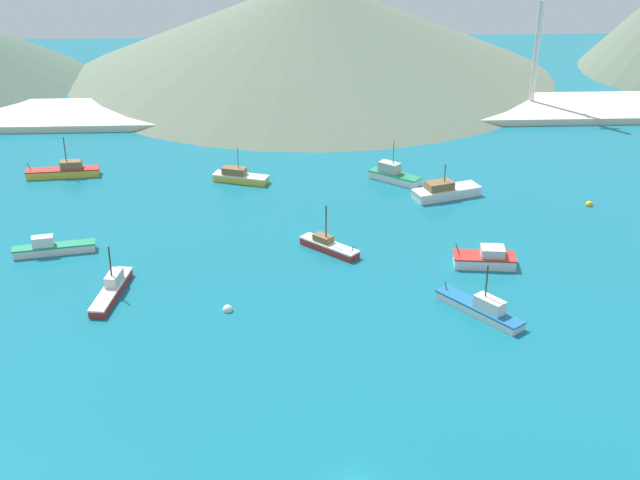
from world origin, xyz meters
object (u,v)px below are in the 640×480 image
(fishing_boat_1, at_px, (482,308))
(fishing_boat_8, at_px, (64,171))
(fishing_boat_7, at_px, (239,176))
(fishing_boat_9, at_px, (393,175))
(buoy_0, at_px, (589,204))
(fishing_boat_10, at_px, (445,191))
(fishing_boat_3, at_px, (328,246))
(buoy_1, at_px, (228,310))
(radio_tower, at_px, (540,20))
(fishing_boat_0, at_px, (112,289))
(fishing_boat_11, at_px, (486,258))
(fishing_boat_14, at_px, (52,248))

(fishing_boat_1, xyz_separation_m, fishing_boat_8, (-55.03, 44.93, 0.01))
(fishing_boat_7, xyz_separation_m, fishing_boat_9, (23.29, -0.97, 0.22))
(fishing_boat_7, xyz_separation_m, buoy_0, (49.92, -11.66, -0.63))
(fishing_boat_9, bearing_deg, buoy_0, -21.87)
(fishing_boat_10, bearing_deg, fishing_boat_9, 135.36)
(fishing_boat_3, relative_size, fishing_boat_7, 0.87)
(fishing_boat_8, xyz_separation_m, buoy_1, (27.07, -42.85, -0.65))
(fishing_boat_10, distance_m, radio_tower, 52.89)
(fishing_boat_0, height_order, buoy_1, fishing_boat_0)
(fishing_boat_11, xyz_separation_m, buoy_0, (18.78, 17.88, -0.75))
(fishing_boat_7, distance_m, buoy_1, 39.37)
(radio_tower, bearing_deg, buoy_0, -95.31)
(fishing_boat_11, bearing_deg, fishing_boat_1, -104.38)
(fishing_boat_3, bearing_deg, fishing_boat_1, -46.75)
(fishing_boat_1, relative_size, buoy_0, 10.09)
(fishing_boat_8, height_order, fishing_boat_14, fishing_boat_8)
(fishing_boat_3, relative_size, fishing_boat_10, 0.72)
(fishing_boat_1, bearing_deg, buoy_1, 175.74)
(fishing_boat_8, bearing_deg, fishing_boat_1, -39.23)
(buoy_1, bearing_deg, fishing_boat_11, 17.58)
(fishing_boat_14, xyz_separation_m, buoy_1, (22.73, -15.65, -0.60))
(fishing_boat_3, height_order, fishing_boat_7, fishing_boat_3)
(fishing_boat_3, relative_size, buoy_0, 7.45)
(fishing_boat_10, bearing_deg, fishing_boat_0, -147.79)
(fishing_boat_9, height_order, radio_tower, radio_tower)
(fishing_boat_14, xyz_separation_m, buoy_0, (72.52, 12.05, -0.62))
(fishing_boat_3, xyz_separation_m, fishing_boat_8, (-39.10, 27.99, 0.17))
(fishing_boat_1, bearing_deg, fishing_boat_14, 160.72)
(fishing_boat_0, distance_m, fishing_boat_7, 37.33)
(fishing_boat_9, xyz_separation_m, radio_tower, (31.11, 37.61, 15.55))
(fishing_boat_3, height_order, radio_tower, radio_tower)
(fishing_boat_10, distance_m, buoy_0, 20.34)
(fishing_boat_0, height_order, fishing_boat_3, fishing_boat_3)
(fishing_boat_1, relative_size, fishing_boat_11, 1.30)
(fishing_boat_3, bearing_deg, fishing_boat_8, 144.40)
(fishing_boat_14, xyz_separation_m, radio_tower, (77.01, 60.35, 15.79))
(fishing_boat_9, height_order, buoy_0, fishing_boat_9)
(fishing_boat_11, xyz_separation_m, radio_tower, (23.26, 66.18, 15.65))
(fishing_boat_8, bearing_deg, buoy_0, -11.15)
(fishing_boat_7, bearing_deg, fishing_boat_9, -2.39)
(buoy_1, bearing_deg, fishing_boat_3, 51.02)
(fishing_boat_0, bearing_deg, radio_tower, 46.57)
(fishing_boat_1, xyz_separation_m, fishing_boat_7, (-28.09, 41.44, -0.02))
(radio_tower, bearing_deg, fishing_boat_9, -129.60)
(fishing_boat_9, xyz_separation_m, buoy_0, (26.63, -10.69, -0.85))
(buoy_0, bearing_deg, fishing_boat_9, 158.13)
(fishing_boat_11, bearing_deg, fishing_boat_7, 136.52)
(buoy_1, relative_size, radio_tower, 0.03)
(buoy_0, bearing_deg, fishing_boat_3, -161.22)
(fishing_boat_7, relative_size, fishing_boat_11, 1.11)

